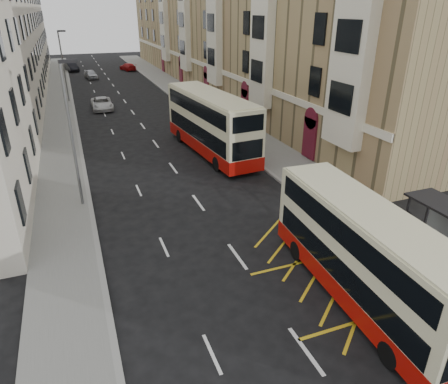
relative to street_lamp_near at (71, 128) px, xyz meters
name	(u,v)px	position (x,y,z in m)	size (l,w,h in m)	color
ground	(278,312)	(6.35, -12.00, -4.64)	(200.00, 200.00, 0.00)	black
pavement_right	(213,113)	(14.35, 18.00, -4.56)	(4.00, 120.00, 0.15)	slate
pavement_left	(60,127)	(-1.15, 18.00, -4.56)	(3.00, 120.00, 0.15)	slate
kerb_right	(195,115)	(12.35, 18.00, -4.56)	(0.25, 120.00, 0.15)	gray
kerb_left	(77,126)	(0.35, 18.00, -4.56)	(0.25, 120.00, 0.15)	gray
road_markings	(119,94)	(6.35, 33.00, -4.63)	(10.00, 110.00, 0.01)	silver
terrace_right	(222,31)	(21.23, 33.38, 2.88)	(10.75, 79.00, 15.25)	#978457
guard_railing	(331,203)	(12.60, -6.25, -3.78)	(0.06, 6.56, 1.01)	#AA2618
street_lamp_near	(71,128)	(0.00, 0.00, 0.00)	(0.93, 0.18, 8.00)	slate
street_lamp_far	(63,62)	(0.00, 30.00, 0.00)	(0.93, 0.18, 8.00)	slate
double_decker_front	(363,255)	(9.67, -12.35, -2.63)	(2.75, 9.98, 3.94)	beige
double_decker_rear	(211,123)	(9.99, 6.15, -2.25)	(3.74, 11.94, 4.68)	beige
litter_bin	(423,267)	(12.99, -12.31, -4.04)	(0.52, 0.52, 0.85)	black
pedestrian_near	(382,236)	(12.70, -10.11, -3.72)	(0.56, 0.37, 1.53)	black
pedestrian_mid	(405,229)	(13.94, -10.17, -3.57)	(0.89, 0.69, 1.83)	black
pedestrian_far	(312,185)	(12.70, -4.17, -3.62)	(1.02, 0.42, 1.74)	black
white_van	(102,104)	(3.39, 24.51, -3.97)	(2.20, 4.77, 1.33)	silver
car_silver	(91,74)	(3.78, 47.22, -3.94)	(1.65, 4.11, 1.40)	#A5A8AD
car_dark	(72,67)	(1.15, 57.14, -3.88)	(1.60, 4.59, 1.51)	black
car_red	(128,67)	(10.76, 54.56, -3.99)	(1.80, 4.42, 1.28)	#A71011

